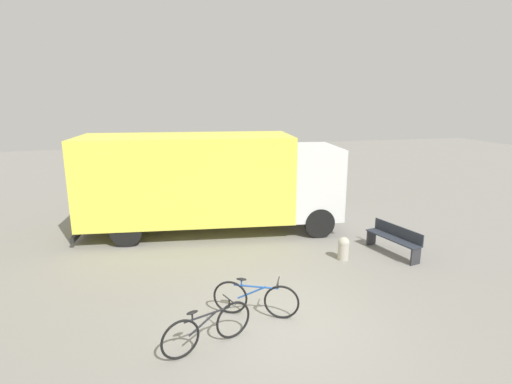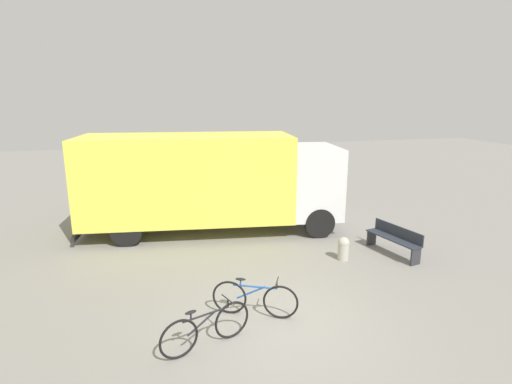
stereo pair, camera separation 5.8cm
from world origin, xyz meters
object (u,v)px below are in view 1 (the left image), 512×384
park_bench (394,238)px  bicycle_middle (255,299)px  bicycle_near (208,328)px  delivery_truck (209,179)px  bollard_near_bench (344,248)px

park_bench → bicycle_middle: bearing=102.9°
bicycle_near → delivery_truck: bearing=60.8°
delivery_truck → bicycle_near: (-0.96, -6.47, -1.41)m
park_bench → bicycle_middle: (-4.71, -2.26, -0.09)m
bicycle_near → bicycle_middle: same height
park_bench → delivery_truck: bearing=42.3°
park_bench → bollard_near_bench: 1.60m
bicycle_middle → bollard_near_bench: (3.11, 2.24, -0.04)m
bicycle_near → bollard_near_bench: (4.21, 3.07, -0.04)m
delivery_truck → bicycle_near: size_ratio=5.09×
delivery_truck → park_bench: bearing=-28.0°
bicycle_middle → park_bench: bearing=50.6°
delivery_truck → bicycle_middle: bearing=-81.6°
delivery_truck → bicycle_near: 6.69m
delivery_truck → bicycle_near: bearing=-91.5°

